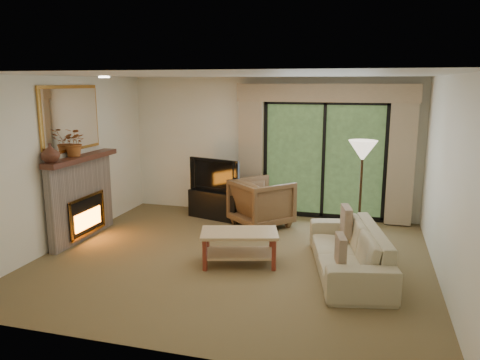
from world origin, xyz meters
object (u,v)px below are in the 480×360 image
(armchair, at_px, (262,203))
(media_console, at_px, (218,204))
(sofa, at_px, (348,250))
(coffee_table, at_px, (239,248))

(armchair, bearing_deg, media_console, 24.56)
(armchair, height_order, sofa, armchair)
(sofa, xyz_separation_m, coffee_table, (-1.48, -0.13, -0.07))
(media_console, relative_size, coffee_table, 0.98)
(coffee_table, bearing_deg, media_console, 99.70)
(sofa, bearing_deg, armchair, -149.73)
(armchair, bearing_deg, sofa, 174.72)
(armchair, distance_m, sofa, 2.35)
(media_console, height_order, coffee_table, media_console)
(media_console, relative_size, sofa, 0.49)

